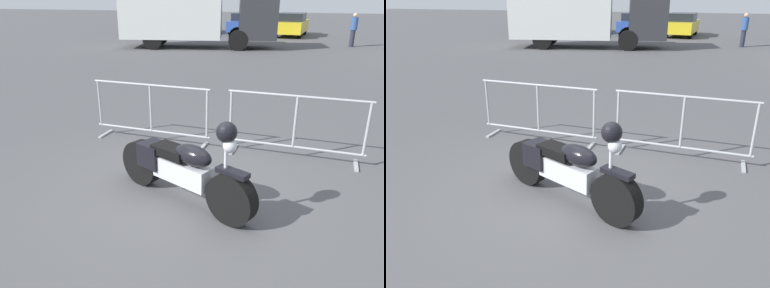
# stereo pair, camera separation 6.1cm
# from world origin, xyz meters

# --- Properties ---
(ground_plane) EXTENTS (120.00, 120.00, 0.00)m
(ground_plane) POSITION_xyz_m (0.00, 0.00, 0.00)
(ground_plane) COLOR #4C4C4F
(motorcycle) EXTENTS (2.08, 1.03, 1.24)m
(motorcycle) POSITION_xyz_m (0.09, -0.12, 0.47)
(motorcycle) COLOR black
(motorcycle) RESTS_ON ground
(crowd_barrier_near) EXTENTS (2.23, 0.50, 1.07)m
(crowd_barrier_near) POSITION_xyz_m (-1.17, 1.76, 0.55)
(crowd_barrier_near) COLOR #9EA0A5
(crowd_barrier_near) RESTS_ON ground
(crowd_barrier_far) EXTENTS (2.23, 0.50, 1.07)m
(crowd_barrier_far) POSITION_xyz_m (1.35, 1.76, 0.55)
(crowd_barrier_far) COLOR #9EA0A5
(crowd_barrier_far) RESTS_ON ground
(box_truck) EXTENTS (8.00, 3.85, 2.98)m
(box_truck) POSITION_xyz_m (-4.75, 14.71, 1.64)
(box_truck) COLOR silver
(box_truck) RESTS_ON ground
(parked_car_black) EXTENTS (1.88, 4.06, 1.35)m
(parked_car_black) POSITION_xyz_m (-9.54, 22.63, 0.68)
(parked_car_black) COLOR black
(parked_car_black) RESTS_ON ground
(parked_car_white) EXTENTS (1.89, 4.09, 1.35)m
(parked_car_white) POSITION_xyz_m (-6.44, 22.56, 0.69)
(parked_car_white) COLOR white
(parked_car_white) RESTS_ON ground
(parked_car_blue) EXTENTS (1.97, 4.26, 1.41)m
(parked_car_blue) POSITION_xyz_m (-3.33, 22.91, 0.71)
(parked_car_blue) COLOR #284799
(parked_car_blue) RESTS_ON ground
(parked_car_yellow) EXTENTS (2.04, 4.42, 1.46)m
(parked_car_yellow) POSITION_xyz_m (-0.23, 22.43, 0.74)
(parked_car_yellow) COLOR yellow
(parked_car_yellow) RESTS_ON ground
(pedestrian) EXTENTS (0.45, 0.45, 1.69)m
(pedestrian) POSITION_xyz_m (3.24, 17.63, 0.92)
(pedestrian) COLOR #262838
(pedestrian) RESTS_ON ground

